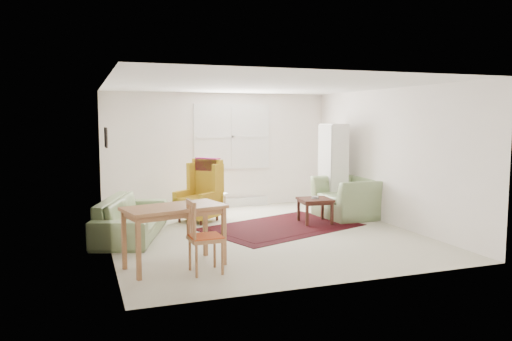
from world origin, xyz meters
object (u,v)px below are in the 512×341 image
object	(u,v)px
sofa	(132,210)
cabinet	(333,168)
stool	(219,205)
desk_chair	(206,236)
wingback_chair	(198,190)
armchair	(349,194)
coffee_table	(315,211)
desk	(175,237)

from	to	relation	value
sofa	cabinet	size ratio (longest dim) A/B	1.19
stool	desk_chair	size ratio (longest dim) A/B	0.52
stool	wingback_chair	bearing A→B (deg)	-153.26
stool	desk_chair	xyz separation A→B (m)	(-1.09, -3.36, 0.22)
stool	desk_chair	bearing A→B (deg)	-107.89
cabinet	armchair	bearing A→B (deg)	-84.45
stool	coffee_table	bearing A→B (deg)	-35.71
wingback_chair	desk_chair	world-z (taller)	wingback_chair
wingback_chair	coffee_table	xyz separation A→B (m)	(2.02, -0.89, -0.36)
coffee_table	stool	size ratio (longest dim) A/B	1.18
armchair	coffee_table	world-z (taller)	armchair
stool	desk_chair	distance (m)	3.54
stool	desk	distance (m)	3.32
desk	armchair	bearing A→B (deg)	29.35
stool	armchair	bearing A→B (deg)	-18.87
armchair	desk_chair	xyz separation A→B (m)	(-3.52, -2.53, -0.00)
coffee_table	desk	xyz separation A→B (m)	(-2.97, -1.87, 0.17)
wingback_chair	cabinet	world-z (taller)	cabinet
stool	cabinet	bearing A→B (deg)	-4.36
sofa	armchair	bearing A→B (deg)	-69.57
cabinet	desk_chair	world-z (taller)	cabinet
sofa	desk_chair	world-z (taller)	desk_chair
coffee_table	desk	size ratio (longest dim) A/B	0.45
sofa	desk_chair	distance (m)	2.45
armchair	coffee_table	distance (m)	0.95
armchair	desk	bearing A→B (deg)	-64.70
coffee_table	desk	bearing A→B (deg)	-147.75
coffee_table	cabinet	xyz separation A→B (m)	(0.87, 0.93, 0.68)
armchair	stool	distance (m)	2.58
desk	desk_chair	bearing A→B (deg)	-48.41
desk_chair	stool	bearing A→B (deg)	-20.04
wingback_chair	desk	bearing A→B (deg)	-58.21
sofa	stool	size ratio (longest dim) A/B	4.49
armchair	desk	world-z (taller)	armchair
armchair	desk	distance (m)	4.41
sofa	coffee_table	size ratio (longest dim) A/B	3.81
sofa	desk	size ratio (longest dim) A/B	1.71
stool	desk	bearing A→B (deg)	-115.28
coffee_table	desk_chair	distance (m)	3.48
sofa	desk	xyz separation A→B (m)	(0.35, -1.98, -0.04)
wingback_chair	desk	xyz separation A→B (m)	(-0.95, -2.76, -0.19)
wingback_chair	cabinet	xyz separation A→B (m)	(2.89, 0.05, 0.32)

